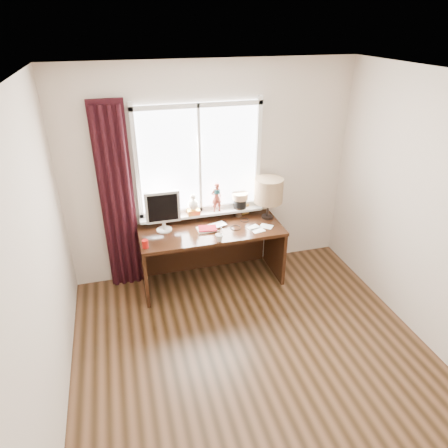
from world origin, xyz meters
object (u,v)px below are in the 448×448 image
object	(u,v)px
laptop	(214,226)
mug	(219,238)
monitor	(163,209)
table_lamp	(269,191)
desk	(210,243)
red_cup	(145,244)

from	to	relation	value
laptop	mug	bearing A→B (deg)	-111.46
monitor	table_lamp	world-z (taller)	table_lamp
mug	table_lamp	world-z (taller)	table_lamp
desk	table_lamp	world-z (taller)	table_lamp
mug	monitor	size ratio (longest dim) A/B	0.18
monitor	desk	bearing A→B (deg)	-1.93
table_lamp	red_cup	bearing A→B (deg)	-168.07
laptop	table_lamp	distance (m)	0.79
red_cup	table_lamp	xyz separation A→B (m)	(1.54, 0.33, 0.32)
red_cup	table_lamp	distance (m)	1.60
mug	desk	world-z (taller)	mug
laptop	monitor	world-z (taller)	monitor
mug	table_lamp	size ratio (longest dim) A/B	0.17
mug	desk	distance (m)	0.49
mug	monitor	xyz separation A→B (m)	(-0.56, 0.41, 0.23)
mug	desk	xyz separation A→B (m)	(-0.02, 0.40, -0.29)
red_cup	mug	bearing A→B (deg)	-5.34
laptop	monitor	size ratio (longest dim) A/B	0.62
laptop	red_cup	distance (m)	0.88
laptop	table_lamp	bearing A→B (deg)	-11.70
red_cup	monitor	distance (m)	0.48
monitor	table_lamp	xyz separation A→B (m)	(1.29, -0.01, 0.09)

